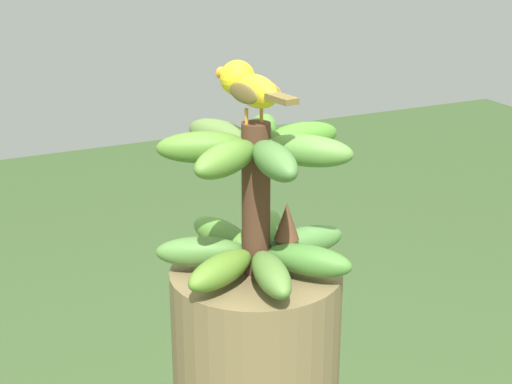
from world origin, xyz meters
TOP-DOWN VIEW (x-y plane):
  - banana_bunch at (-0.00, 0.00)m, footprint 0.29×0.29m
  - perched_bird at (0.01, -0.02)m, footprint 0.06×0.17m

SIDE VIEW (x-z plane):
  - banana_bunch at x=0.00m, z-range 0.98..1.20m
  - perched_bird at x=0.01m, z-range 1.21..1.29m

